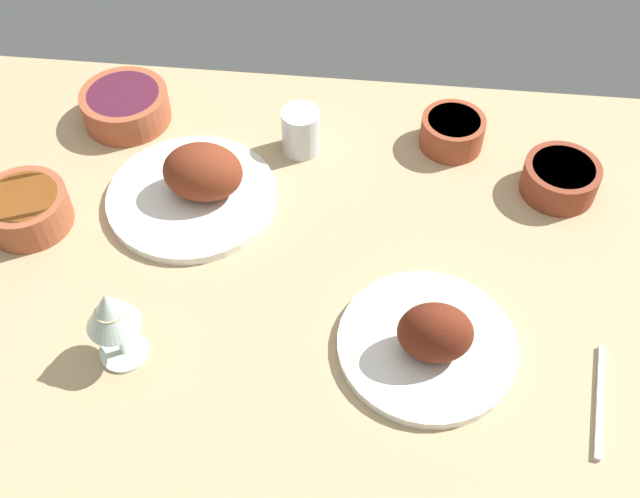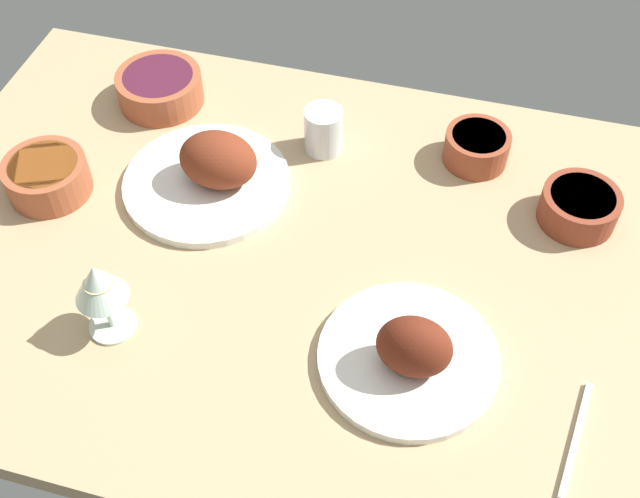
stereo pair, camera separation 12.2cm
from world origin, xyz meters
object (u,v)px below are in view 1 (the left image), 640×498
(bowl_cream, at_px, (452,131))
(bowl_onions, at_px, (125,105))
(bowl_soup, at_px, (26,208))
(fork_loose, at_px, (600,400))
(wine_glass, at_px, (111,313))
(plate_near_viewer, at_px, (430,340))
(plate_far_side, at_px, (197,185))
(water_tumbler, at_px, (301,131))
(bowl_potatoes, at_px, (560,178))

(bowl_cream, bearing_deg, bowl_onions, -0.49)
(bowl_soup, height_order, fork_loose, bowl_soup)
(bowl_cream, height_order, bowl_soup, bowl_soup)
(bowl_cream, bearing_deg, wine_glass, 46.53)
(plate_near_viewer, relative_size, bowl_cream, 2.30)
(bowl_onions, xyz_separation_m, fork_loose, (-0.80, 0.51, -0.03))
(plate_far_side, height_order, bowl_soup, plate_far_side)
(plate_far_side, bearing_deg, bowl_cream, -156.80)
(plate_far_side, height_order, fork_loose, plate_far_side)
(plate_near_viewer, distance_m, bowl_cream, 0.45)
(water_tumbler, bearing_deg, plate_near_viewer, 120.11)
(bowl_cream, xyz_separation_m, wine_glass, (0.47, 0.49, 0.07))
(plate_far_side, bearing_deg, plate_near_viewer, 146.01)
(water_tumbler, bearing_deg, bowl_soup, 27.84)
(bowl_potatoes, bearing_deg, bowl_cream, -28.37)
(plate_far_side, bearing_deg, water_tumbler, -138.09)
(fork_loose, bearing_deg, bowl_potatoes, 12.14)
(bowl_potatoes, relative_size, wine_glass, 0.91)
(plate_near_viewer, xyz_separation_m, fork_loose, (-0.24, 0.06, -0.03))
(bowl_onions, bearing_deg, water_tumbler, 172.11)
(bowl_onions, bearing_deg, plate_far_side, 132.87)
(plate_far_side, relative_size, plate_near_viewer, 1.10)
(bowl_soup, relative_size, water_tumbler, 1.67)
(bowl_soup, bearing_deg, plate_far_side, -162.79)
(bowl_soup, bearing_deg, fork_loose, 165.07)
(plate_near_viewer, height_order, bowl_potatoes, plate_near_viewer)
(wine_glass, bearing_deg, plate_far_side, -98.20)
(plate_near_viewer, height_order, fork_loose, plate_near_viewer)
(plate_near_viewer, distance_m, bowl_onions, 0.72)
(bowl_potatoes, xyz_separation_m, fork_loose, (-0.02, 0.40, -0.03))
(fork_loose, bearing_deg, bowl_soup, 83.82)
(bowl_soup, height_order, bowl_onions, bowl_soup)
(plate_far_side, relative_size, bowl_onions, 1.79)
(plate_far_side, relative_size, bowl_soup, 2.04)
(bowl_potatoes, xyz_separation_m, water_tumbler, (0.45, -0.06, 0.01))
(wine_glass, relative_size, water_tumbler, 1.67)
(bowl_onions, bearing_deg, bowl_cream, 179.51)
(bowl_onions, bearing_deg, plate_near_viewer, 141.41)
(bowl_potatoes, distance_m, fork_loose, 0.40)
(bowl_soup, bearing_deg, plate_near_viewer, 164.52)
(plate_near_viewer, bearing_deg, plate_far_side, -33.99)
(plate_far_side, bearing_deg, bowl_potatoes, -172.11)
(bowl_cream, bearing_deg, bowl_soup, 20.95)
(wine_glass, bearing_deg, bowl_soup, -46.29)
(fork_loose, bearing_deg, bowl_cream, 30.96)
(plate_near_viewer, bearing_deg, water_tumbler, -59.89)
(bowl_cream, distance_m, bowl_soup, 0.73)
(plate_near_viewer, xyz_separation_m, bowl_onions, (0.56, -0.45, 0.00))
(fork_loose, bearing_deg, plate_near_viewer, 85.34)
(bowl_soup, bearing_deg, bowl_onions, -108.95)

